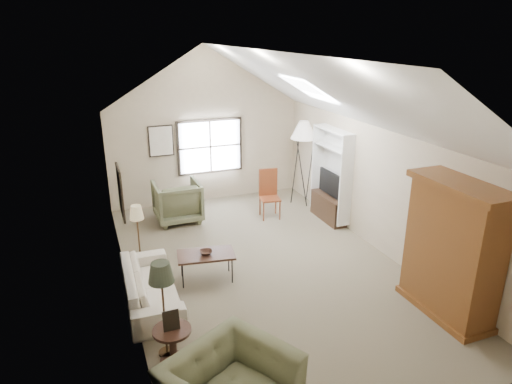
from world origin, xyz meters
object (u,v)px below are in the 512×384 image
object	(u,v)px
coffee_table	(206,267)
armoire	(453,250)
side_table	(173,345)
armchair_far	(177,201)
side_chair	(270,194)
sofa	(150,285)

from	to	relation	value
coffee_table	armoire	bearing A→B (deg)	-35.27
armoire	side_table	world-z (taller)	armoire
armchair_far	coffee_table	world-z (taller)	armchair_far
armoire	side_table	bearing A→B (deg)	174.83
armoire	side_chair	distance (m)	4.79
armchair_far	side_chair	distance (m)	2.20
armoire	side_chair	bearing A→B (deg)	103.53
sofa	armchair_far	size ratio (longest dim) A/B	1.98
sofa	side_chair	bearing A→B (deg)	-49.76
sofa	coffee_table	size ratio (longest dim) A/B	2.07
armchair_far	coffee_table	distance (m)	2.90
armoire	sofa	xyz separation A→B (m)	(-4.38, 1.99, -0.79)
armchair_far	side_chair	xyz separation A→B (m)	(2.11, -0.61, 0.10)
armchair_far	side_table	bearing A→B (deg)	76.69
sofa	side_table	size ratio (longest dim) A/B	3.99
coffee_table	armchair_far	bearing A→B (deg)	88.19
coffee_table	side_chair	xyz separation A→B (m)	(2.21, 2.28, 0.33)
sofa	side_table	xyz separation A→B (m)	(0.06, -1.60, -0.04)
armchair_far	side_table	xyz separation A→B (m)	(-1.10, -4.85, -0.22)
coffee_table	side_table	distance (m)	2.20
armoire	coffee_table	bearing A→B (deg)	144.73
side_table	side_chair	xyz separation A→B (m)	(3.21, 4.24, 0.32)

